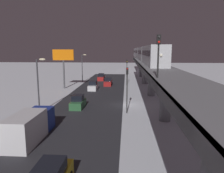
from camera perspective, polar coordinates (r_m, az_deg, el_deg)
The scene contains 15 objects.
ground_plane at distance 34.62m, azimuth 3.09°, elevation -4.92°, with size 240.00×240.00×0.00m, color silver.
avenue_asphalt at distance 35.13m, azimuth -6.07°, elevation -4.74°, with size 11.00×89.81×0.01m, color #28282D.
elevated_railway at distance 34.02m, azimuth 11.95°, elevation 3.69°, with size 5.00×89.81×6.13m.
subway_train at distance 67.85m, azimuth 8.08°, elevation 8.89°, with size 2.94×74.07×3.40m.
rail_signal at distance 20.42m, azimuth 12.35°, elevation 9.88°, with size 0.36×0.41×4.00m.
sedan_red at distance 53.74m, azimuth -1.06°, elevation 1.18°, with size 1.91×4.73×1.97m.
sedan_green at distance 33.23m, azimuth -9.09°, elevation -4.23°, with size 1.80×4.10×1.97m.
sedan_white at distance 47.89m, azimuth -5.05°, elevation 0.11°, with size 1.80×4.59×1.97m.
sedan_red_2 at distance 62.93m, azimuth -2.90°, elevation 2.42°, with size 1.80×4.49×1.97m.
box_truck at distance 22.76m, azimuth -21.03°, elevation -9.87°, with size 2.40×7.40×2.80m.
traffic_light_near at distance 29.26m, azimuth 4.07°, elevation 0.77°, with size 0.32×0.44×6.40m.
traffic_light_mid at distance 53.83m, azimuth 4.00°, elevation 4.82°, with size 0.32×0.44×6.40m.
commercial_billboard at distance 49.82m, azimuth -12.90°, elevation 7.25°, with size 4.80×0.36×8.90m.
street_lamp_near at distance 31.19m, azimuth -18.90°, elevation 1.97°, with size 1.35×0.44×7.65m.
street_lamp_far at distance 59.86m, azimuth -7.80°, elevation 5.84°, with size 1.35×0.44×7.65m.
Camera 1 is at (-0.40, 33.51, 8.70)m, focal length 34.15 mm.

